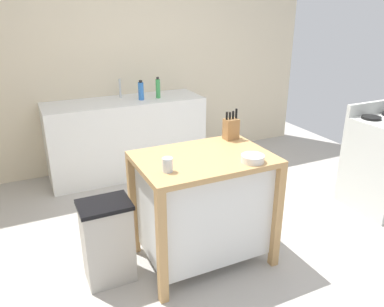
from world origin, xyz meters
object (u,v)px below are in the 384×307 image
(drinking_cup, at_px, (168,165))
(bottle_dish_soap, at_px, (141,91))
(trash_bin, at_px, (108,241))
(bottle_spray_cleaner, at_px, (158,88))
(knife_block, at_px, (231,128))
(kitchen_island, at_px, (203,203))
(bowl_ceramic_wide, at_px, (253,158))
(sink_faucet, at_px, (120,88))

(drinking_cup, relative_size, bottle_dish_soap, 0.43)
(trash_bin, xyz_separation_m, bottle_spray_cleaner, (1.07, 1.74, 0.69))
(knife_block, bearing_deg, kitchen_island, -146.69)
(bowl_ceramic_wide, xyz_separation_m, bottle_spray_cleaner, (0.07, 2.06, 0.10))
(bowl_ceramic_wide, relative_size, sink_faucet, 0.74)
(trash_bin, bearing_deg, knife_block, 8.49)
(kitchen_island, relative_size, knife_block, 3.94)
(drinking_cup, bearing_deg, sink_faucet, 82.68)
(kitchen_island, xyz_separation_m, drinking_cup, (-0.34, -0.14, 0.43))
(trash_bin, relative_size, sink_faucet, 2.86)
(sink_faucet, bearing_deg, bottle_dish_soap, -47.39)
(knife_block, xyz_separation_m, drinking_cup, (-0.71, -0.38, -0.04))
(drinking_cup, distance_m, bottle_dish_soap, 2.02)
(trash_bin, bearing_deg, bottle_spray_cleaner, 58.59)
(drinking_cup, height_order, trash_bin, drinking_cup)
(trash_bin, xyz_separation_m, sink_faucet, (0.67, 1.95, 0.69))
(sink_faucet, bearing_deg, trash_bin, -109.04)
(trash_bin, height_order, bottle_spray_cleaner, bottle_spray_cleaner)
(bowl_ceramic_wide, distance_m, sink_faucet, 2.29)
(sink_faucet, xyz_separation_m, bottle_dish_soap, (0.19, -0.20, -0.01))
(bowl_ceramic_wide, relative_size, trash_bin, 0.26)
(bowl_ceramic_wide, xyz_separation_m, sink_faucet, (-0.32, 2.27, 0.10))
(kitchen_island, distance_m, bottle_dish_soap, 1.89)
(bowl_ceramic_wide, distance_m, trash_bin, 1.20)
(trash_bin, distance_m, bottle_spray_cleaner, 2.16)
(bowl_ceramic_wide, bearing_deg, trash_bin, 162.09)
(kitchen_island, distance_m, drinking_cup, 0.57)
(drinking_cup, xyz_separation_m, trash_bin, (-0.39, 0.22, -0.61))
(knife_block, relative_size, bottle_dish_soap, 1.12)
(knife_block, height_order, bowl_ceramic_wide, knife_block)
(knife_block, distance_m, sink_faucet, 1.83)
(bowl_ceramic_wide, bearing_deg, bottle_spray_cleaner, 87.93)
(kitchen_island, height_order, sink_faucet, sink_faucet)
(drinking_cup, relative_size, bottle_spray_cleaner, 0.40)
(knife_block, distance_m, drinking_cup, 0.81)
(drinking_cup, relative_size, trash_bin, 0.15)
(knife_block, relative_size, trash_bin, 0.40)
(sink_faucet, height_order, bottle_spray_cleaner, bottle_spray_cleaner)
(drinking_cup, relative_size, sink_faucet, 0.44)
(bottle_spray_cleaner, distance_m, bottle_dish_soap, 0.21)
(knife_block, height_order, drinking_cup, knife_block)
(trash_bin, distance_m, bottle_dish_soap, 2.06)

